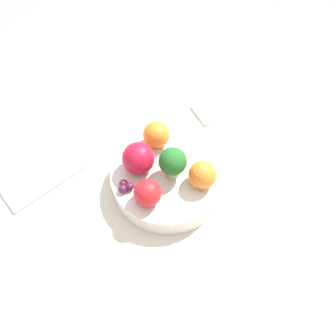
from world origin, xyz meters
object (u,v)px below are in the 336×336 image
at_px(apple_red, 149,193).
at_px(orange_front, 156,135).
at_px(broccoli, 174,161).
at_px(apple_green, 138,158).
at_px(spoon, 201,115).
at_px(grape_cluster, 125,186).
at_px(bowl, 168,178).
at_px(orange_back, 202,175).
at_px(napkin, 31,161).

bearing_deg(apple_red, orange_front, -154.58).
xyz_separation_m(broccoli, apple_green, (0.02, -0.05, -0.01)).
bearing_deg(apple_red, spoon, -173.74).
distance_m(broccoli, orange_front, 0.07).
bearing_deg(broccoli, grape_cluster, -37.08).
xyz_separation_m(broccoli, orange_front, (-0.04, -0.06, -0.01)).
height_order(broccoli, orange_front, broccoli).
bearing_deg(apple_green, grape_cluster, 3.79).
xyz_separation_m(bowl, apple_red, (0.06, 0.00, 0.04)).
relative_size(apple_green, spoon, 0.89).
xyz_separation_m(broccoli, orange_back, (-0.01, 0.05, -0.01)).
distance_m(broccoli, spoon, 0.19).
bearing_deg(orange_back, apple_red, -38.29).
height_order(apple_red, spoon, apple_red).
xyz_separation_m(broccoli, apple_red, (0.07, -0.01, -0.01)).
bearing_deg(apple_green, orange_front, -177.94).
height_order(apple_green, grape_cluster, apple_green).
bearing_deg(bowl, apple_red, 1.75).
distance_m(broccoli, napkin, 0.28).
bearing_deg(napkin, grape_cluster, 97.12).
bearing_deg(broccoli, orange_front, -124.05).
bearing_deg(orange_back, apple_green, -75.68).
bearing_deg(apple_green, spoon, 173.63).
height_order(orange_back, spoon, orange_back).
bearing_deg(spoon, orange_front, -10.09).
relative_size(apple_red, orange_front, 0.93).
relative_size(apple_red, grape_cluster, 1.71).
relative_size(apple_green, orange_front, 1.14).
height_order(grape_cluster, spoon, grape_cluster).
height_order(apple_green, spoon, apple_green).
xyz_separation_m(orange_back, grape_cluster, (0.07, -0.10, -0.02)).
distance_m(apple_red, orange_front, 0.12).
bearing_deg(apple_red, napkin, -83.85).
bearing_deg(grape_cluster, spoon, 175.59).
height_order(orange_front, grape_cluster, orange_front).
xyz_separation_m(napkin, spoon, (-0.27, 0.22, 0.00)).
bearing_deg(napkin, broccoli, 110.19).
height_order(broccoli, grape_cluster, broccoli).
height_order(broccoli, napkin, broccoli).
relative_size(napkin, spoon, 3.24).
height_order(bowl, broccoli, broccoli).
relative_size(broccoli, orange_front, 1.24).
xyz_separation_m(apple_green, grape_cluster, (0.05, 0.00, -0.02)).
xyz_separation_m(apple_green, orange_front, (-0.06, -0.00, -0.00)).
xyz_separation_m(grape_cluster, spoon, (-0.24, 0.02, -0.05)).
distance_m(broccoli, grape_cluster, 0.09).
height_order(apple_red, orange_back, orange_back).
relative_size(apple_red, apple_green, 0.81).
xyz_separation_m(apple_green, orange_back, (-0.03, 0.10, -0.00)).
bearing_deg(broccoli, apple_green, -68.44).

